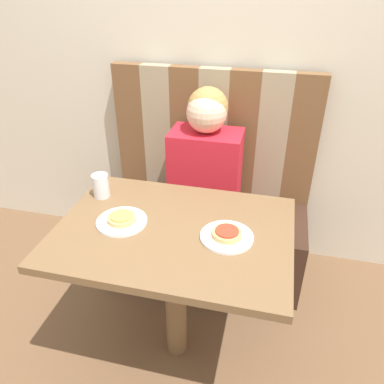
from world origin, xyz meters
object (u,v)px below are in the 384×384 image
at_px(plate_right, 227,237).
at_px(pizza_right, 227,233).
at_px(pizza_left, 121,218).
at_px(drinking_cup, 101,186).
at_px(person, 206,155).
at_px(plate_left, 122,221).

xyz_separation_m(plate_right, pizza_right, (-0.00, 0.00, 0.02)).
relative_size(pizza_left, drinking_cup, 1.07).
relative_size(person, plate_left, 3.42).
height_order(plate_right, pizza_left, pizza_left).
height_order(plate_right, drinking_cup, drinking_cup).
bearing_deg(person, pizza_right, -71.41).
bearing_deg(plate_right, plate_left, 180.00).
xyz_separation_m(plate_right, pizza_left, (-0.45, 0.00, 0.02)).
bearing_deg(pizza_right, drinking_cup, 163.90).
height_order(person, pizza_left, person).
height_order(plate_left, pizza_left, pizza_left).
relative_size(person, pizza_right, 6.09).
distance_m(pizza_left, drinking_cup, 0.25).
bearing_deg(plate_left, pizza_right, 0.00).
bearing_deg(pizza_right, plate_right, -7.13).
distance_m(plate_left, pizza_right, 0.45).
bearing_deg(drinking_cup, pizza_right, -16.10).
distance_m(plate_left, plate_right, 0.45).
bearing_deg(plate_left, plate_right, 0.00).
bearing_deg(plate_right, drinking_cup, 163.90).
bearing_deg(person, pizza_left, -108.59).
distance_m(plate_right, drinking_cup, 0.65).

